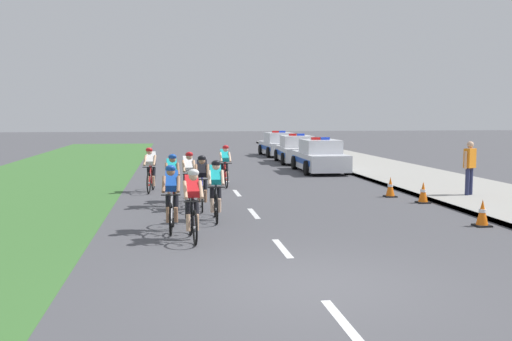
% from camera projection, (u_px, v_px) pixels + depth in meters
% --- Properties ---
extents(ground_plane, '(160.00, 160.00, 0.00)m').
position_uv_depth(ground_plane, '(312.00, 285.00, 8.83)').
color(ground_plane, '#4C4C51').
extents(sidewalk_slab, '(4.39, 60.00, 0.12)m').
position_uv_depth(sidewalk_slab, '(413.00, 176.00, 23.73)').
color(sidewalk_slab, '#A3A099').
rests_on(sidewalk_slab, ground).
extents(kerb_edge, '(0.16, 60.00, 0.13)m').
position_uv_depth(kerb_edge, '(364.00, 177.00, 23.42)').
color(kerb_edge, '#9E9E99').
rests_on(kerb_edge, ground).
extents(grass_verge, '(7.00, 60.00, 0.01)m').
position_uv_depth(grass_verge, '(34.00, 184.00, 21.56)').
color(grass_verge, '#3D7033').
rests_on(grass_verge, ground).
extents(lane_markings_centre, '(0.14, 17.60, 0.01)m').
position_uv_depth(lane_markings_centre, '(254.00, 213.00, 15.16)').
color(lane_markings_centre, white).
rests_on(lane_markings_centre, ground).
extents(cyclist_lead, '(0.43, 1.72, 1.56)m').
position_uv_depth(cyclist_lead, '(192.00, 203.00, 11.85)').
color(cyclist_lead, black).
rests_on(cyclist_lead, ground).
extents(cyclist_second, '(0.43, 1.72, 1.56)m').
position_uv_depth(cyclist_second, '(172.00, 197.00, 12.77)').
color(cyclist_second, black).
rests_on(cyclist_second, ground).
extents(cyclist_third, '(0.42, 1.72, 1.56)m').
position_uv_depth(cyclist_third, '(216.00, 189.00, 14.08)').
color(cyclist_third, black).
rests_on(cyclist_third, ground).
extents(cyclist_fourth, '(0.43, 1.72, 1.56)m').
position_uv_depth(cyclist_fourth, '(202.00, 181.00, 15.70)').
color(cyclist_fourth, black).
rests_on(cyclist_fourth, ground).
extents(cyclist_fifth, '(0.43, 1.72, 1.56)m').
position_uv_depth(cyclist_fifth, '(172.00, 179.00, 16.19)').
color(cyclist_fifth, black).
rests_on(cyclist_fifth, ground).
extents(cyclist_sixth, '(0.44, 1.72, 1.56)m').
position_uv_depth(cyclist_sixth, '(188.00, 176.00, 17.17)').
color(cyclist_sixth, black).
rests_on(cyclist_sixth, ground).
extents(cyclist_seventh, '(0.45, 1.72, 1.56)m').
position_uv_depth(cyclist_seventh, '(151.00, 169.00, 19.29)').
color(cyclist_seventh, black).
rests_on(cyclist_seventh, ground).
extents(cyclist_eighth, '(0.42, 1.72, 1.56)m').
position_uv_depth(cyclist_eighth, '(225.00, 165.00, 20.76)').
color(cyclist_eighth, black).
rests_on(cyclist_eighth, ground).
extents(police_car_nearest, '(2.04, 4.42, 1.59)m').
position_uv_depth(police_car_nearest, '(320.00, 157.00, 26.05)').
color(police_car_nearest, silver).
rests_on(police_car_nearest, ground).
extents(police_car_second, '(2.17, 4.48, 1.59)m').
position_uv_depth(police_car_second, '(296.00, 150.00, 30.97)').
color(police_car_second, white).
rests_on(police_car_second, ground).
extents(police_car_third, '(2.09, 4.45, 1.59)m').
position_uv_depth(police_car_third, '(278.00, 145.00, 36.20)').
color(police_car_third, silver).
rests_on(police_car_third, ground).
extents(traffic_cone_near, '(0.36, 0.36, 0.64)m').
position_uv_depth(traffic_cone_near, '(390.00, 187.00, 18.18)').
color(traffic_cone_near, black).
rests_on(traffic_cone_near, ground).
extents(traffic_cone_mid, '(0.36, 0.36, 0.64)m').
position_uv_depth(traffic_cone_mid, '(423.00, 193.00, 16.94)').
color(traffic_cone_mid, black).
rests_on(traffic_cone_mid, ground).
extents(traffic_cone_far, '(0.36, 0.36, 0.64)m').
position_uv_depth(traffic_cone_far, '(482.00, 213.00, 13.41)').
color(traffic_cone_far, black).
rests_on(traffic_cone_far, ground).
extents(spectator_middle, '(0.50, 0.36, 1.68)m').
position_uv_depth(spectator_middle, '(470.00, 164.00, 17.73)').
color(spectator_middle, '#23284C').
rests_on(spectator_middle, sidewalk_slab).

